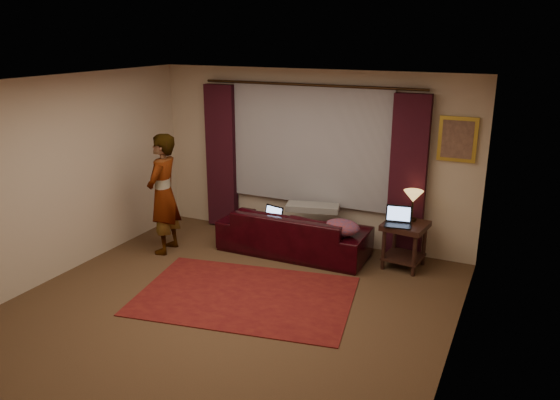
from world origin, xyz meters
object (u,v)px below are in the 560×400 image
(laptop_table, at_px, (398,217))
(laptop_sofa, at_px, (269,216))
(sofa, at_px, (294,224))
(person, at_px, (163,194))
(end_table, at_px, (404,245))
(tiffany_lamp, at_px, (413,206))

(laptop_table, bearing_deg, laptop_sofa, 174.81)
(sofa, distance_m, person, 1.93)
(laptop_sofa, xyz_separation_m, end_table, (1.92, 0.28, -0.23))
(laptop_table, bearing_deg, person, -176.02)
(end_table, bearing_deg, tiffany_lamp, 72.68)
(sofa, distance_m, laptop_table, 1.53)
(laptop_sofa, distance_m, laptop_table, 1.86)
(laptop_sofa, height_order, laptop_table, laptop_table)
(laptop_sofa, xyz_separation_m, tiffany_lamp, (1.97, 0.43, 0.30))
(tiffany_lamp, relative_size, laptop_table, 1.13)
(sofa, relative_size, laptop_table, 5.81)
(sofa, bearing_deg, tiffany_lamp, -169.37)
(person, bearing_deg, sofa, 104.23)
(laptop_sofa, bearing_deg, tiffany_lamp, 26.45)
(sofa, height_order, person, person)
(laptop_sofa, distance_m, person, 1.55)
(end_table, distance_m, laptop_table, 0.48)
(sofa, bearing_deg, end_table, -174.32)
(end_table, xyz_separation_m, laptop_table, (-0.07, -0.15, 0.44))
(laptop_sofa, height_order, tiffany_lamp, tiffany_lamp)
(person, bearing_deg, end_table, 96.31)
(sofa, xyz_separation_m, laptop_table, (1.50, 0.01, 0.33))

